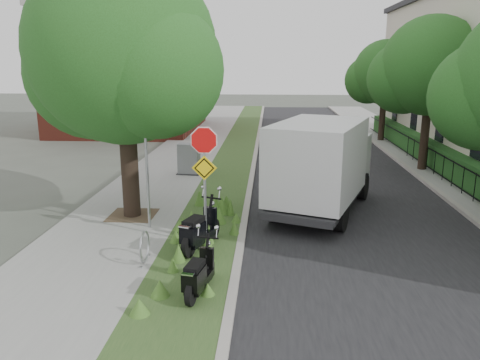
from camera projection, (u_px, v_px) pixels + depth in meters
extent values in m
plane|color=#4C5147|center=(259.00, 259.00, 11.61)|extent=(120.00, 120.00, 0.00)
cube|color=gray|center=(172.00, 167.00, 21.53)|extent=(3.50, 60.00, 0.12)
cube|color=#2D4E21|center=(231.00, 167.00, 21.36)|extent=(2.00, 60.00, 0.12)
cube|color=#9E9991|center=(253.00, 168.00, 21.30)|extent=(0.20, 60.00, 0.13)
cube|color=black|center=(331.00, 170.00, 21.09)|extent=(7.00, 60.00, 0.01)
cube|color=#9E9991|center=(410.00, 170.00, 20.86)|extent=(0.20, 60.00, 0.13)
cube|color=gray|center=(449.00, 171.00, 20.76)|extent=(3.20, 60.00, 0.12)
cylinder|color=black|center=(128.00, 144.00, 13.98)|extent=(0.52, 0.52, 4.48)
sphere|color=#23501A|center=(123.00, 50.00, 13.32)|extent=(5.40, 5.40, 5.40)
sphere|color=#23501A|center=(93.00, 73.00, 14.34)|extent=(4.05, 4.05, 4.05)
sphere|color=#23501A|center=(155.00, 70.00, 12.73)|extent=(3.78, 3.78, 3.78)
cube|color=#473828|center=(133.00, 215.00, 14.53)|extent=(1.40, 1.40, 0.01)
cylinder|color=#A5A8AD|center=(146.00, 159.00, 13.03)|extent=(0.08, 0.08, 4.00)
torus|color=#A5A8AD|center=(144.00, 247.00, 11.07)|extent=(0.05, 0.77, 0.77)
cube|color=#A5A8AD|center=(141.00, 267.00, 10.81)|extent=(0.06, 0.06, 0.04)
cube|color=#A5A8AD|center=(149.00, 255.00, 11.51)|extent=(0.06, 0.06, 0.04)
cylinder|color=#A5A8AD|center=(205.00, 189.00, 11.88)|extent=(0.07, 0.07, 3.00)
cylinder|color=red|center=(204.00, 140.00, 11.54)|extent=(0.86, 0.03, 0.86)
cylinder|color=white|center=(204.00, 140.00, 11.55)|extent=(0.94, 0.02, 0.94)
cube|color=yellow|center=(204.00, 168.00, 11.71)|extent=(0.64, 0.03, 0.64)
cube|color=black|center=(428.00, 148.00, 20.57)|extent=(0.04, 24.00, 0.04)
cube|color=black|center=(426.00, 166.00, 20.77)|extent=(0.04, 24.00, 0.04)
cylinder|color=black|center=(427.00, 158.00, 20.68)|extent=(0.03, 0.03, 1.00)
cube|color=#184217|center=(443.00, 157.00, 20.63)|extent=(1.00, 24.00, 1.10)
cube|color=#2D2D33|center=(454.00, 73.00, 19.73)|extent=(0.25, 26.00, 0.60)
cube|color=maroon|center=(131.00, 73.00, 32.49)|extent=(9.00, 10.00, 8.00)
cube|color=#9E9991|center=(127.00, 11.00, 31.49)|extent=(9.40, 10.40, 0.40)
cylinder|color=black|center=(426.00, 124.00, 20.32)|extent=(0.36, 0.36, 4.03)
sphere|color=#23501A|center=(431.00, 66.00, 19.72)|extent=(4.20, 4.20, 4.20)
sphere|color=#23501A|center=(403.00, 78.00, 20.52)|extent=(3.15, 3.15, 3.15)
sphere|color=#23501A|center=(455.00, 76.00, 19.26)|extent=(2.94, 2.94, 2.94)
cylinder|color=black|center=(383.00, 110.00, 28.11)|extent=(0.36, 0.36, 3.64)
sphere|color=#23501A|center=(386.00, 72.00, 27.57)|extent=(3.80, 3.80, 3.80)
sphere|color=#23501A|center=(368.00, 80.00, 28.29)|extent=(2.85, 2.85, 2.85)
sphere|color=#23501A|center=(400.00, 79.00, 27.15)|extent=(2.66, 2.66, 2.66)
cylinder|color=black|center=(209.00, 269.00, 10.20)|extent=(0.20, 0.49, 0.48)
cylinder|color=black|center=(191.00, 294.00, 9.12)|extent=(0.20, 0.49, 0.48)
cube|color=black|center=(200.00, 281.00, 9.61)|extent=(0.50, 1.10, 0.17)
cube|color=black|center=(194.00, 278.00, 9.25)|extent=(0.44, 0.65, 0.37)
cube|color=black|center=(195.00, 266.00, 9.24)|extent=(0.37, 0.60, 0.11)
cylinder|color=black|center=(213.00, 229.00, 12.55)|extent=(0.31, 0.57, 0.56)
cylinder|color=black|center=(189.00, 246.00, 11.36)|extent=(0.31, 0.57, 0.56)
cube|color=black|center=(200.00, 237.00, 11.90)|extent=(0.76, 1.29, 0.19)
cube|color=black|center=(193.00, 232.00, 11.50)|extent=(0.60, 0.79, 0.43)
cube|color=black|center=(194.00, 221.00, 11.48)|extent=(0.52, 0.72, 0.13)
cube|color=#262628|center=(321.00, 196.00, 15.16)|extent=(3.90, 5.92, 0.19)
cube|color=#B7BABC|center=(337.00, 157.00, 16.84)|extent=(2.52, 2.12, 1.67)
cube|color=silver|center=(318.00, 160.00, 14.33)|extent=(3.54, 4.53, 2.30)
cube|color=#262628|center=(189.00, 173.00, 19.91)|extent=(1.05, 0.77, 0.04)
cube|color=gray|center=(189.00, 159.00, 19.76)|extent=(0.93, 0.64, 1.30)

